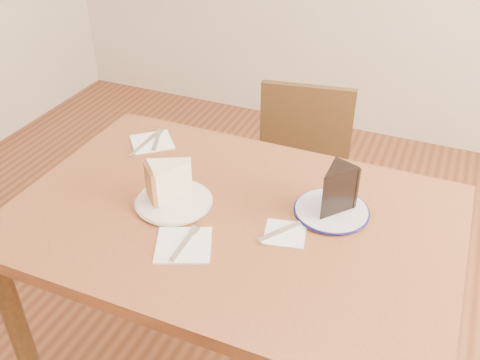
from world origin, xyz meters
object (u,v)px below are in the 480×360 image
chair_far (298,189)px  chocolate_cake (333,193)px  plate_cream (174,202)px  plate_navy (331,211)px  carrot_cake (172,180)px  table (233,242)px

chair_far → chocolate_cake: size_ratio=6.86×
plate_cream → plate_navy: same height
chair_far → chocolate_cake: bearing=106.0°
carrot_cake → plate_cream: bearing=-14.5°
chair_far → plate_cream: bearing=63.0°
plate_navy → chocolate_cake: (0.00, -0.01, 0.07)m
table → plate_cream: plate_cream is taller
table → carrot_cake: carrot_cake is taller
chair_far → carrot_cake: bearing=61.4°
chair_far → plate_cream: (-0.19, -0.60, 0.29)m
chocolate_cake → chair_far: bearing=-44.3°
table → plate_navy: size_ratio=6.11×
table → plate_cream: size_ratio=5.81×
plate_cream → carrot_cake: bearing=121.5°
table → chair_far: bearing=88.5°
plate_cream → carrot_cake: carrot_cake is taller
chair_far → plate_cream: chair_far is taller
plate_navy → table: bearing=-155.5°
carrot_cake → chocolate_cake: bearing=57.5°
table → chair_far: size_ratio=1.44×
chair_far → chocolate_cake: (0.23, -0.48, 0.36)m
table → chair_far: 0.61m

